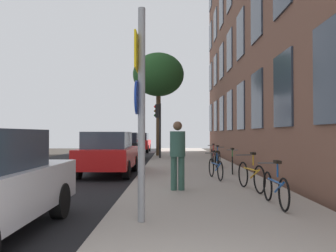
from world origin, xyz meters
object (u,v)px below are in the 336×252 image
at_px(pedestrian_0, 178,151).
at_px(traffic_light, 158,120).
at_px(bicycle_4, 218,158).
at_px(bicycle_5, 213,156).
at_px(car_3, 139,142).
at_px(car_1, 108,153).
at_px(sign_post, 140,103).
at_px(tree_near, 158,75).
at_px(bicycle_0, 275,188).
at_px(car_2, 125,146).
at_px(bicycle_1, 251,175).
at_px(bicycle_2, 216,168).
at_px(bicycle_3, 232,163).

bearing_deg(pedestrian_0, traffic_light, 94.33).
distance_m(bicycle_4, bicycle_5, 1.45).
xyz_separation_m(bicycle_4, car_3, (-4.74, 14.56, 0.35)).
bearing_deg(car_1, pedestrian_0, -59.52).
distance_m(traffic_light, car_3, 9.09).
height_order(sign_post, tree_near, tree_near).
distance_m(bicycle_0, bicycle_5, 9.83).
bearing_deg(car_2, bicycle_0, -71.55).
bearing_deg(car_3, car_1, -88.82).
xyz_separation_m(sign_post, bicycle_1, (2.55, 3.28, -1.57)).
relative_size(tree_near, car_3, 1.72).
bearing_deg(bicycle_2, bicycle_0, -81.30).
xyz_separation_m(bicycle_0, bicycle_1, (-0.04, 1.98, 0.02)).
bearing_deg(bicycle_1, pedestrian_0, 179.64).
distance_m(bicycle_2, bicycle_3, 2.03).
relative_size(traffic_light, tree_near, 0.48).
relative_size(traffic_light, pedestrian_0, 1.85).
xyz_separation_m(tree_near, bicycle_5, (2.83, -6.75, -4.96)).
bearing_deg(tree_near, pedestrian_0, -86.10).
distance_m(traffic_light, car_2, 2.57).
distance_m(traffic_light, car_1, 8.22).
relative_size(car_1, car_3, 1.03).
xyz_separation_m(traffic_light, bicycle_4, (2.80, -5.81, -1.87)).
xyz_separation_m(tree_near, car_1, (-1.52, -10.31, -4.62)).
bearing_deg(bicycle_2, bicycle_4, 81.49).
bearing_deg(bicycle_3, bicycle_1, -93.27).
height_order(tree_near, bicycle_2, tree_near).
height_order(bicycle_4, car_3, car_3).
height_order(bicycle_3, pedestrian_0, pedestrian_0).
relative_size(tree_near, bicycle_3, 4.00).
distance_m(tree_near, bicycle_5, 8.84).
distance_m(sign_post, car_1, 7.88).
xyz_separation_m(bicycle_3, bicycle_4, (-0.23, 2.26, 0.01)).
bearing_deg(sign_post, bicycle_1, 52.09).
relative_size(sign_post, car_2, 0.83).
distance_m(bicycle_4, car_3, 15.31).
relative_size(sign_post, bicycle_2, 2.09).
distance_m(bicycle_3, bicycle_4, 2.27).
height_order(traffic_light, tree_near, tree_near).
bearing_deg(traffic_light, tree_near, 91.71).
height_order(bicycle_1, bicycle_3, bicycle_1).
height_order(bicycle_2, car_3, car_3).
distance_m(car_2, car_3, 8.34).
relative_size(bicycle_1, car_3, 0.44).
relative_size(sign_post, bicycle_0, 2.07).
height_order(bicycle_2, car_2, car_2).
distance_m(bicycle_5, car_1, 5.63).
bearing_deg(bicycle_0, bicycle_3, 88.19).
distance_m(sign_post, car_3, 24.36).
xyz_separation_m(bicycle_1, pedestrian_0, (-1.87, 0.01, 0.62)).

